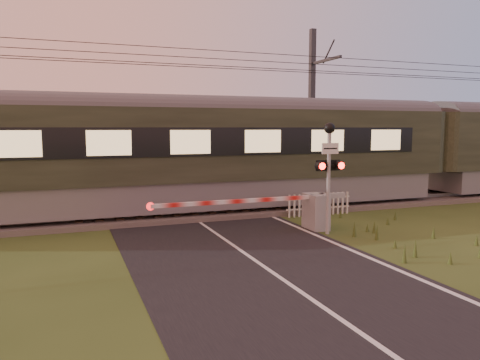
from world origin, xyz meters
name	(u,v)px	position (x,y,z in m)	size (l,w,h in m)	color
ground	(253,260)	(0.00, 0.00, 0.00)	(160.00, 160.00, 0.00)	#30431A
road	(258,262)	(0.02, -0.23, 0.01)	(6.00, 140.00, 0.03)	black
track_bed	(188,213)	(0.00, 6.50, 0.07)	(140.00, 3.40, 0.39)	#47423D
overhead_wires	(186,59)	(0.00, 6.50, 5.72)	(120.00, 0.62, 0.62)	black
train	(424,148)	(11.03, 6.50, 2.34)	(44.17, 3.05, 4.12)	slate
boom_gate	(309,210)	(2.97, 2.58, 0.64)	(6.45, 0.88, 1.17)	gray
crossing_signal	(329,158)	(3.22, 1.84, 2.34)	(0.87, 0.35, 3.40)	gray
picket_fence	(319,204)	(4.52, 4.60, 0.42)	(2.66, 0.07, 0.84)	silver
catenary_mast	(312,112)	(6.50, 8.73, 3.99)	(0.24, 2.47, 7.70)	#2D2D30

